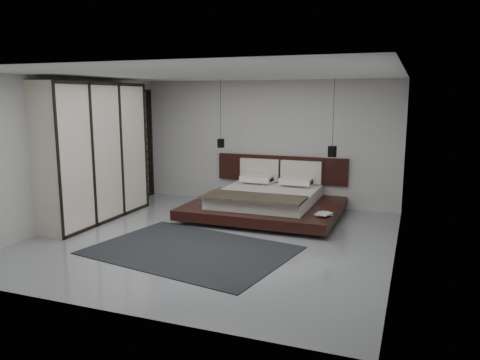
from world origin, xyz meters
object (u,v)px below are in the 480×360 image
at_px(pendant_left, 221,143).
at_px(pendant_right, 332,151).
at_px(lattice_screen, 142,145).
at_px(wardrobe, 94,153).
at_px(rug, 191,250).
at_px(bed, 267,201).

relative_size(pendant_left, pendant_right, 0.94).
xyz_separation_m(lattice_screen, pendant_left, (2.08, -0.05, 0.12)).
bearing_deg(pendant_left, lattice_screen, 178.51).
distance_m(pendant_right, wardrobe, 4.77).
bearing_deg(rug, pendant_right, 61.78).
height_order(lattice_screen, rug, lattice_screen).
relative_size(wardrobe, rug, 0.90).
height_order(wardrobe, rug, wardrobe).
height_order(lattice_screen, bed, lattice_screen).
relative_size(lattice_screen, pendant_right, 1.64).
relative_size(pendant_right, rug, 0.51).
distance_m(pendant_left, rug, 3.52).
bearing_deg(wardrobe, bed, 26.80).
bearing_deg(lattice_screen, rug, -47.83).
height_order(pendant_right, rug, pendant_right).
xyz_separation_m(pendant_right, rug, (-1.68, -3.12, -1.33)).
xyz_separation_m(lattice_screen, rug, (2.88, -3.18, -1.29)).
distance_m(wardrobe, rug, 3.14).
height_order(pendant_left, rug, pendant_left).
bearing_deg(lattice_screen, wardrobe, -83.17).
height_order(bed, pendant_right, pendant_right).
bearing_deg(bed, lattice_screen, 170.58).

